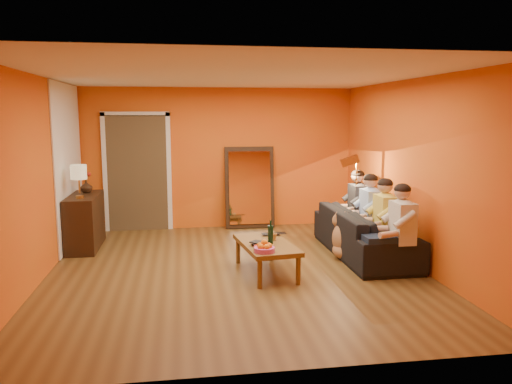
{
  "coord_description": "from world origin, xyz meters",
  "views": [
    {
      "loc": [
        -0.71,
        -6.52,
        2.09
      ],
      "look_at": [
        0.35,
        0.5,
        1.0
      ],
      "focal_mm": 35.0,
      "sensor_mm": 36.0,
      "label": 1
    }
  ],
  "objects": [
    {
      "name": "dog",
      "position": [
        1.65,
        0.37,
        0.34
      ],
      "size": [
        0.41,
        0.61,
        0.69
      ],
      "primitive_type": null,
      "rotation": [
        0.0,
        0.0,
        0.06
      ],
      "color": "#A06E48",
      "rests_on": "floor"
    },
    {
      "name": "sideboard",
      "position": [
        -2.24,
        1.55,
        0.42
      ],
      "size": [
        0.44,
        1.18,
        0.85
      ],
      "primitive_type": "cube",
      "color": "black",
      "rests_on": "floor"
    },
    {
      "name": "vase",
      "position": [
        -2.24,
        1.8,
        0.95
      ],
      "size": [
        0.19,
        0.19,
        0.2
      ],
      "primitive_type": "imported",
      "color": "black",
      "rests_on": "sideboard"
    },
    {
      "name": "doorway_recess",
      "position": [
        -1.5,
        2.83,
        1.05
      ],
      "size": [
        1.06,
        0.3,
        2.1
      ],
      "primitive_type": "cube",
      "color": "#3F2D19",
      "rests_on": "floor"
    },
    {
      "name": "mirror_frame",
      "position": [
        0.55,
        2.63,
        0.76
      ],
      "size": [
        0.92,
        0.27,
        1.51
      ],
      "primitive_type": "cube",
      "rotation": [
        -0.14,
        0.0,
        0.0
      ],
      "color": "black",
      "rests_on": "floor"
    },
    {
      "name": "person_far_left",
      "position": [
        2.13,
        -0.51,
        0.61
      ],
      "size": [
        0.7,
        0.44,
        1.22
      ],
      "primitive_type": null,
      "color": "beige",
      "rests_on": "sofa"
    },
    {
      "name": "mirror_glass",
      "position": [
        0.55,
        2.59,
        0.76
      ],
      "size": [
        0.78,
        0.21,
        1.35
      ],
      "primitive_type": "cube",
      "rotation": [
        -0.14,
        0.0,
        0.0
      ],
      "color": "white",
      "rests_on": "mirror_frame"
    },
    {
      "name": "coffee_table",
      "position": [
        0.38,
        -0.17,
        0.21
      ],
      "size": [
        0.77,
        1.29,
        0.42
      ],
      "primitive_type": null,
      "rotation": [
        0.0,
        0.0,
        0.13
      ],
      "color": "brown",
      "rests_on": "floor"
    },
    {
      "name": "flowers",
      "position": [
        -2.24,
        1.8,
        1.17
      ],
      "size": [
        0.17,
        0.17,
        0.39
      ],
      "primitive_type": null,
      "color": "#9F2112",
      "rests_on": "vase"
    },
    {
      "name": "tumbler",
      "position": [
        0.5,
        -0.05,
        0.47
      ],
      "size": [
        0.1,
        0.1,
        0.09
      ],
      "primitive_type": "imported",
      "rotation": [
        0.0,
        0.0,
        -0.01
      ],
      "color": "#B27F3F",
      "rests_on": "coffee_table"
    },
    {
      "name": "person_mid_left",
      "position": [
        2.13,
        0.04,
        0.61
      ],
      "size": [
        0.7,
        0.44,
        1.22
      ],
      "primitive_type": null,
      "color": "gold",
      "rests_on": "sofa"
    },
    {
      "name": "book_lower",
      "position": [
        0.2,
        -0.37,
        0.43
      ],
      "size": [
        0.25,
        0.29,
        0.02
      ],
      "primitive_type": "imported",
      "rotation": [
        0.0,
        0.0,
        0.37
      ],
      "color": "black",
      "rests_on": "coffee_table"
    },
    {
      "name": "room_shell",
      "position": [
        0.0,
        0.37,
        1.3
      ],
      "size": [
        5.0,
        5.5,
        2.6
      ],
      "color": "brown",
      "rests_on": "ground"
    },
    {
      "name": "person_mid_right",
      "position": [
        2.13,
        0.59,
        0.61
      ],
      "size": [
        0.7,
        0.44,
        1.22
      ],
      "primitive_type": null,
      "color": "#98B8EB",
      "rests_on": "sofa"
    },
    {
      "name": "door_jamb_left",
      "position": [
        -2.07,
        2.71,
        1.05
      ],
      "size": [
        0.08,
        0.06,
        2.2
      ],
      "primitive_type": "cube",
      "color": "white",
      "rests_on": "wall_back"
    },
    {
      "name": "white_accent",
      "position": [
        -2.48,
        1.75,
        1.3
      ],
      "size": [
        0.02,
        1.9,
        2.58
      ],
      "primitive_type": "cube",
      "color": "white",
      "rests_on": "wall_left"
    },
    {
      "name": "person_far_right",
      "position": [
        2.13,
        1.14,
        0.61
      ],
      "size": [
        0.7,
        0.44,
        1.22
      ],
      "primitive_type": null,
      "color": "#2D2D32",
      "rests_on": "sofa"
    },
    {
      "name": "laptop",
      "position": [
        0.56,
        0.18,
        0.43
      ],
      "size": [
        0.36,
        0.24,
        0.03
      ],
      "primitive_type": "imported",
      "rotation": [
        0.0,
        0.0,
        0.03
      ],
      "color": "black",
      "rests_on": "coffee_table"
    },
    {
      "name": "book_upper",
      "position": [
        0.2,
        -0.38,
        0.47
      ],
      "size": [
        0.24,
        0.24,
        0.02
      ],
      "primitive_type": "imported",
      "rotation": [
        0.0,
        0.0,
        0.79
      ],
      "color": "black",
      "rests_on": "book_mid"
    },
    {
      "name": "sofa",
      "position": [
        2.0,
        0.49,
        0.34
      ],
      "size": [
        2.35,
        0.92,
        0.68
      ],
      "primitive_type": "imported",
      "rotation": [
        0.0,
        0.0,
        1.57
      ],
      "color": "black",
      "rests_on": "floor"
    },
    {
      "name": "table_lamp",
      "position": [
        -2.24,
        1.25,
        1.1
      ],
      "size": [
        0.24,
        0.24,
        0.51
      ],
      "primitive_type": null,
      "color": "beige",
      "rests_on": "sideboard"
    },
    {
      "name": "door_header",
      "position": [
        -1.5,
        2.71,
        2.12
      ],
      "size": [
        1.22,
        0.06,
        0.08
      ],
      "primitive_type": "cube",
      "color": "white",
      "rests_on": "wall_back"
    },
    {
      "name": "door_jamb_right",
      "position": [
        -0.93,
        2.71,
        1.05
      ],
      "size": [
        0.08,
        0.06,
        2.2
      ],
      "primitive_type": "cube",
      "color": "white",
      "rests_on": "wall_back"
    },
    {
      "name": "fruit_bowl",
      "position": [
        0.28,
        -0.62,
        0.5
      ],
      "size": [
        0.26,
        0.26,
        0.16
      ],
      "primitive_type": null,
      "color": "#C84696",
      "rests_on": "coffee_table"
    },
    {
      "name": "book_mid",
      "position": [
        0.21,
        -0.36,
        0.45
      ],
      "size": [
        0.24,
        0.27,
        0.02
      ],
      "primitive_type": "imported",
      "rotation": [
        0.0,
        0.0,
        -0.4
      ],
      "color": "#9F2112",
      "rests_on": "book_lower"
    },
    {
      "name": "wine_bottle",
      "position": [
        0.43,
        -0.22,
        0.58
      ],
      "size": [
        0.07,
        0.07,
        0.31
      ],
      "primitive_type": "cylinder",
      "color": "black",
      "rests_on": "coffee_table"
    },
    {
      "name": "floor_lamp",
      "position": [
        2.06,
        1.06,
        0.72
      ],
      "size": [
        0.35,
        0.31,
        1.44
      ],
      "primitive_type": null,
      "rotation": [
        0.0,
        0.0,
        -0.27
      ],
      "color": "#B47D35",
      "rests_on": "floor"
    }
  ]
}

